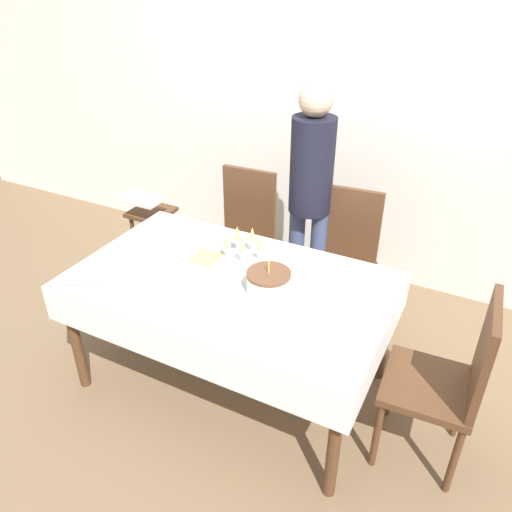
% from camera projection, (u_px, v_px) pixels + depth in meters
% --- Properties ---
extents(ground_plane, '(12.00, 12.00, 0.00)m').
position_uv_depth(ground_plane, '(233.00, 379.00, 3.06)').
color(ground_plane, brown).
extents(wall_back, '(8.00, 0.05, 2.70)m').
position_uv_depth(wall_back, '(338.00, 99.00, 3.57)').
color(wall_back, silver).
rests_on(wall_back, ground_plane).
extents(dining_table, '(1.71, 1.03, 0.73)m').
position_uv_depth(dining_table, '(231.00, 295.00, 2.73)').
color(dining_table, white).
rests_on(dining_table, ground_plane).
extents(dining_chair_far_left, '(0.44, 0.44, 0.97)m').
position_uv_depth(dining_chair_far_left, '(243.00, 232.00, 3.57)').
color(dining_chair_far_left, '#51331E').
rests_on(dining_chair_far_left, ground_plane).
extents(dining_chair_far_right, '(0.45, 0.45, 0.97)m').
position_uv_depth(dining_chair_far_right, '(343.00, 256.00, 3.27)').
color(dining_chair_far_right, '#51331E').
rests_on(dining_chair_far_right, ground_plane).
extents(dining_chair_right_end, '(0.44, 0.44, 0.97)m').
position_uv_depth(dining_chair_right_end, '(450.00, 378.00, 2.32)').
color(dining_chair_right_end, '#51331E').
rests_on(dining_chair_right_end, ground_plane).
extents(birthday_cake, '(0.23, 0.23, 0.20)m').
position_uv_depth(birthday_cake, '(269.00, 282.00, 2.55)').
color(birthday_cake, silver).
rests_on(birthday_cake, dining_table).
extents(champagne_tray, '(0.29, 0.29, 0.18)m').
position_uv_depth(champagne_tray, '(244.00, 247.00, 2.82)').
color(champagne_tray, silver).
rests_on(champagne_tray, dining_table).
extents(plate_stack_main, '(0.27, 0.27, 0.03)m').
position_uv_depth(plate_stack_main, '(203.00, 298.00, 2.51)').
color(plate_stack_main, white).
rests_on(plate_stack_main, dining_table).
extents(cake_knife, '(0.29, 0.13, 0.00)m').
position_uv_depth(cake_knife, '(251.00, 315.00, 2.42)').
color(cake_knife, silver).
rests_on(cake_knife, dining_table).
extents(fork_pile, '(0.18, 0.08, 0.02)m').
position_uv_depth(fork_pile, '(183.00, 268.00, 2.76)').
color(fork_pile, silver).
rests_on(fork_pile, dining_table).
extents(napkin_pile, '(0.15, 0.15, 0.01)m').
position_uv_depth(napkin_pile, '(206.00, 257.00, 2.87)').
color(napkin_pile, '#E0D166').
rests_on(napkin_pile, dining_table).
extents(person_standing, '(0.28, 0.28, 1.61)m').
position_uv_depth(person_standing, '(311.00, 184.00, 3.22)').
color(person_standing, '#3F4C72').
rests_on(person_standing, ground_plane).
extents(high_chair, '(0.33, 0.35, 0.71)m').
position_uv_depth(high_chair, '(150.00, 221.00, 3.83)').
color(high_chair, '#51331E').
rests_on(high_chair, ground_plane).
extents(gift_bag, '(0.19, 0.12, 0.29)m').
position_uv_depth(gift_bag, '(97.00, 290.00, 3.63)').
color(gift_bag, '#4CA5D8').
rests_on(gift_bag, ground_plane).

